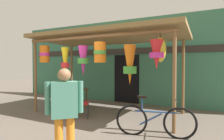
% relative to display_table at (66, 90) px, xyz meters
% --- Properties ---
extents(ground_plane, '(30.00, 30.00, 0.00)m').
position_rel_display_table_xyz_m(ground_plane, '(1.35, -0.71, -0.66)').
color(ground_plane, '#60564C').
extents(shop_facade, '(10.72, 0.29, 3.48)m').
position_rel_display_table_xyz_m(shop_facade, '(1.35, 2.05, 1.08)').
color(shop_facade, '#387056').
rests_on(shop_facade, ground_plane).
extents(market_stall_canopy, '(5.03, 2.43, 2.62)m').
position_rel_display_table_xyz_m(market_stall_canopy, '(1.74, -0.11, 1.61)').
color(market_stall_canopy, brown).
rests_on(market_stall_canopy, ground_plane).
extents(display_table, '(1.42, 0.81, 0.73)m').
position_rel_display_table_xyz_m(display_table, '(0.00, 0.00, 0.00)').
color(display_table, brown).
rests_on(display_table, ground_plane).
extents(flower_heap_on_table, '(0.64, 0.45, 0.11)m').
position_rel_display_table_xyz_m(flower_heap_on_table, '(-0.01, -0.05, 0.12)').
color(flower_heap_on_table, yellow).
rests_on(flower_heap_on_table, display_table).
extents(folding_chair, '(0.54, 0.54, 0.84)m').
position_rel_display_table_xyz_m(folding_chair, '(1.18, -0.81, -0.16)').
color(folding_chair, '#AD1E1E').
rests_on(folding_chair, ground_plane).
extents(wicker_basket_by_table, '(0.50, 0.50, 0.26)m').
position_rel_display_table_xyz_m(wicker_basket_by_table, '(0.57, -0.95, -0.53)').
color(wicker_basket_by_table, brown).
rests_on(wicker_basket_by_table, ground_plane).
extents(parked_bicycle, '(1.72, 0.54, 0.92)m').
position_rel_display_table_xyz_m(parked_bicycle, '(3.57, -1.25, -0.31)').
color(parked_bicycle, black).
rests_on(parked_bicycle, ground_plane).
extents(vendor_in_orange, '(0.46, 0.43, 1.53)m').
position_rel_display_table_xyz_m(vendor_in_orange, '(2.56, -3.03, 0.23)').
color(vendor_in_orange, orange).
rests_on(vendor_in_orange, ground_plane).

